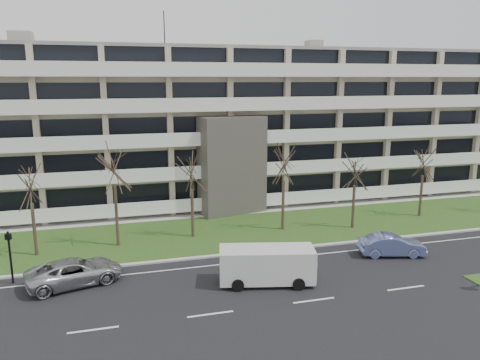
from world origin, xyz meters
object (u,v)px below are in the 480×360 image
object	(u,v)px
white_van	(268,262)
pedestrian_signal	(10,251)
blue_sedan	(392,245)
silver_pickup	(75,272)

from	to	relation	value
white_van	pedestrian_signal	bearing A→B (deg)	177.81
blue_sedan	white_van	size ratio (longest dim) A/B	0.76
silver_pickup	blue_sedan	distance (m)	21.41
white_van	pedestrian_signal	xyz separation A→B (m)	(-15.15, 4.13, 0.78)
white_van	silver_pickup	bearing A→B (deg)	178.44
white_van	pedestrian_signal	world-z (taller)	pedestrian_signal
silver_pickup	pedestrian_signal	size ratio (longest dim) A/B	1.70
silver_pickup	pedestrian_signal	distance (m)	4.12
silver_pickup	blue_sedan	bearing A→B (deg)	-107.91
silver_pickup	white_van	world-z (taller)	white_van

